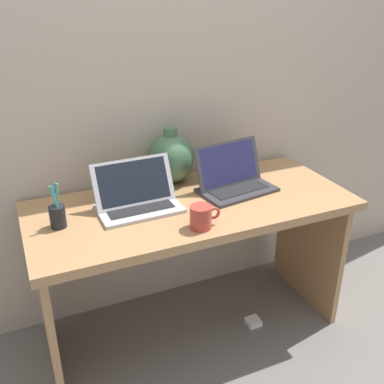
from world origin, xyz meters
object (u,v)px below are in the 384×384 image
laptop_left (137,196)px  green_vase (171,158)px  power_brick (253,322)px  coffee_mug (201,217)px  pen_cup (58,215)px  laptop_right (233,177)px

laptop_left → green_vase: (0.24, 0.20, 0.07)m
green_vase → power_brick: bearing=-50.8°
green_vase → power_brick: size_ratio=3.92×
coffee_mug → power_brick: (0.35, 0.11, -0.74)m
laptop_left → pen_cup: (-0.34, -0.04, -0.00)m
pen_cup → power_brick: size_ratio=2.67×
laptop_left → coffee_mug: size_ratio=2.81×
coffee_mug → power_brick: coffee_mug is taller
laptop_right → coffee_mug: (-0.29, -0.27, -0.01)m
laptop_left → laptop_right: bearing=0.7°
laptop_right → green_vase: (-0.23, 0.20, 0.06)m
laptop_right → power_brick: 0.77m
coffee_mug → pen_cup: size_ratio=0.68×
laptop_right → pen_cup: (-0.81, -0.04, -0.01)m
coffee_mug → power_brick: size_ratio=1.81×
coffee_mug → power_brick: 0.83m
pen_cup → coffee_mug: bearing=-24.0°
pen_cup → power_brick: 1.15m
laptop_right → green_vase: 0.31m
laptop_left → laptop_right: (0.47, 0.01, 0.00)m
pen_cup → power_brick: bearing=-7.9°
laptop_left → power_brick: bearing=-16.5°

